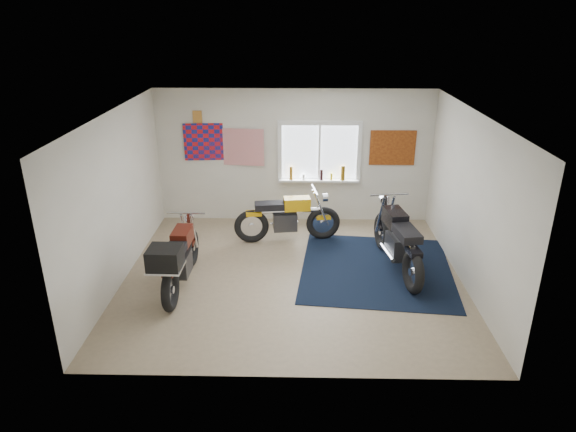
{
  "coord_description": "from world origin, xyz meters",
  "views": [
    {
      "loc": [
        0.09,
        -7.49,
        4.13
      ],
      "look_at": [
        -0.08,
        0.4,
        0.92
      ],
      "focal_mm": 32.0,
      "sensor_mm": 36.0,
      "label": 1
    }
  ],
  "objects_px": {
    "black_chrome_bike": "(397,241)",
    "yellow_triumph": "(287,219)",
    "navy_rug": "(376,269)",
    "maroon_tourer": "(178,259)"
  },
  "relations": [
    {
      "from": "navy_rug",
      "to": "yellow_triumph",
      "type": "bearing_deg",
      "value": 143.48
    },
    {
      "from": "navy_rug",
      "to": "maroon_tourer",
      "type": "bearing_deg",
      "value": -166.39
    },
    {
      "from": "maroon_tourer",
      "to": "yellow_triumph",
      "type": "bearing_deg",
      "value": -39.4
    },
    {
      "from": "yellow_triumph",
      "to": "black_chrome_bike",
      "type": "relative_size",
      "value": 0.9
    },
    {
      "from": "yellow_triumph",
      "to": "maroon_tourer",
      "type": "distance_m",
      "value": 2.52
    },
    {
      "from": "black_chrome_bike",
      "to": "maroon_tourer",
      "type": "height_order",
      "value": "black_chrome_bike"
    },
    {
      "from": "yellow_triumph",
      "to": "maroon_tourer",
      "type": "bearing_deg",
      "value": -138.54
    },
    {
      "from": "navy_rug",
      "to": "yellow_triumph",
      "type": "xyz_separation_m",
      "value": [
        -1.54,
        1.14,
        0.44
      ]
    },
    {
      "from": "black_chrome_bike",
      "to": "yellow_triumph",
      "type": "bearing_deg",
      "value": 50.41
    },
    {
      "from": "navy_rug",
      "to": "black_chrome_bike",
      "type": "distance_m",
      "value": 0.6
    }
  ]
}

